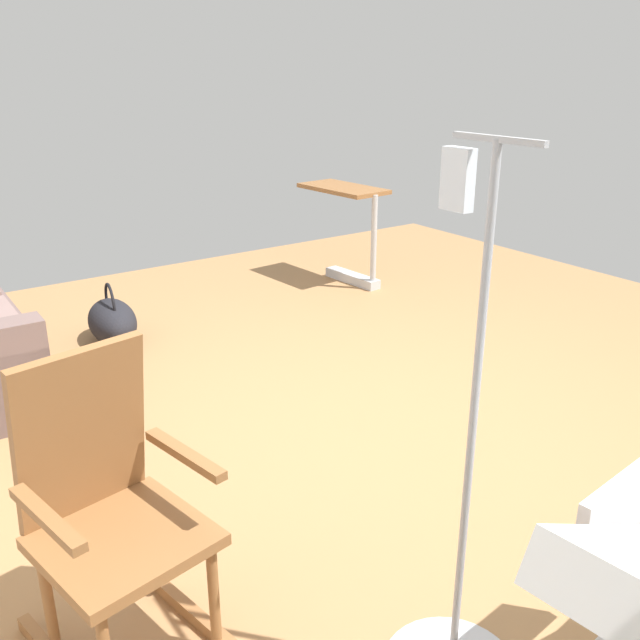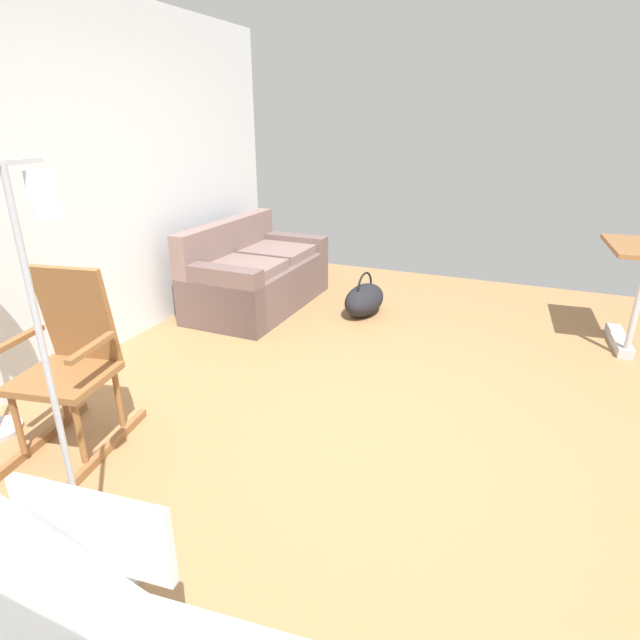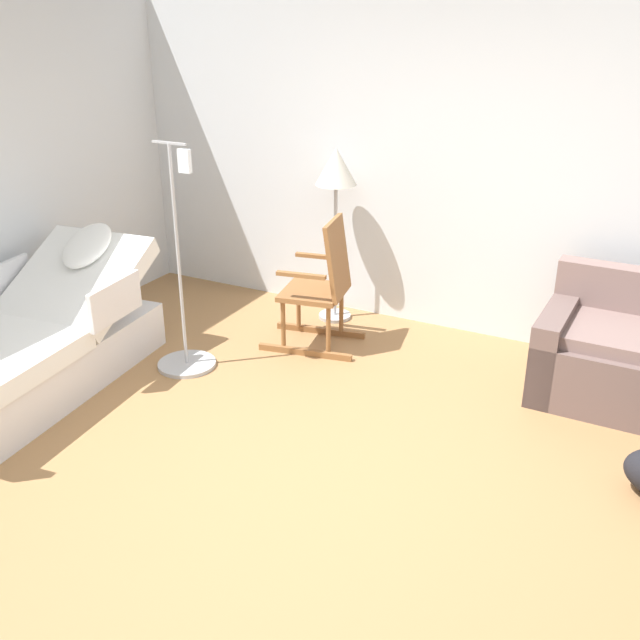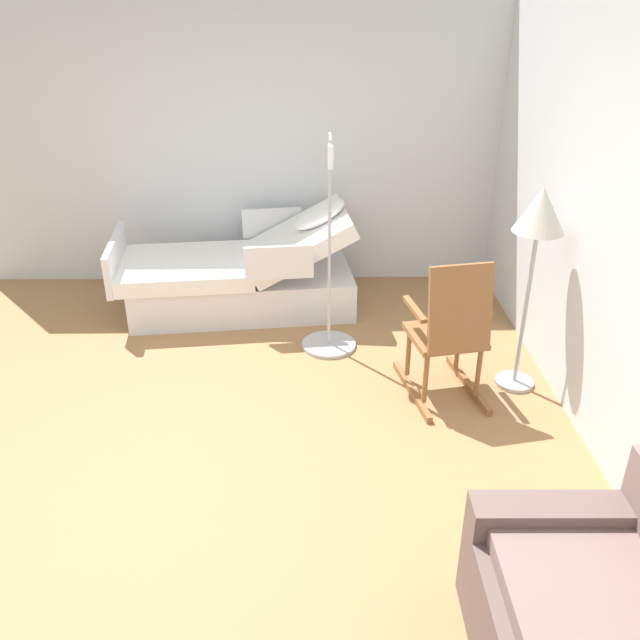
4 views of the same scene
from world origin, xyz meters
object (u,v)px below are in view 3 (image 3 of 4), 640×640
Objects in this scene: rocking_chair at (322,287)px; iv_pole at (186,336)px; hospital_bed at (34,349)px; floor_lamp at (336,179)px.

iv_pole is at bearing -132.55° from rocking_chair.
floor_lamp reaches higher than hospital_bed.
floor_lamp is 1.77m from iv_pole.
rocking_chair reaches higher than hospital_bed.
iv_pole is at bearing -113.23° from floor_lamp.
iv_pole is at bearing 45.60° from hospital_bed.
hospital_bed is 1.46× the size of floor_lamp.
iv_pole reaches higher than hospital_bed.
hospital_bed is 1.06m from iv_pole.
iv_pole reaches higher than rocking_chair.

